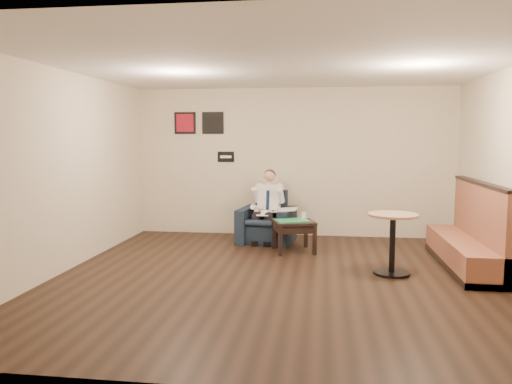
# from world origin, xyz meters

# --- Properties ---
(ground) EXTENTS (6.00, 6.00, 0.00)m
(ground) POSITION_xyz_m (0.00, 0.00, 0.00)
(ground) COLOR black
(ground) RESTS_ON ground
(wall_back) EXTENTS (6.00, 0.02, 2.80)m
(wall_back) POSITION_xyz_m (0.00, 3.00, 1.40)
(wall_back) COLOR beige
(wall_back) RESTS_ON ground
(wall_front) EXTENTS (6.00, 0.02, 2.80)m
(wall_front) POSITION_xyz_m (0.00, -3.00, 1.40)
(wall_front) COLOR beige
(wall_front) RESTS_ON ground
(wall_left) EXTENTS (0.02, 6.00, 2.80)m
(wall_left) POSITION_xyz_m (-3.00, 0.00, 1.40)
(wall_left) COLOR beige
(wall_left) RESTS_ON ground
(ceiling) EXTENTS (6.00, 6.00, 0.02)m
(ceiling) POSITION_xyz_m (0.00, 0.00, 2.80)
(ceiling) COLOR white
(ceiling) RESTS_ON wall_back
(seating_sign) EXTENTS (0.32, 0.02, 0.20)m
(seating_sign) POSITION_xyz_m (-1.30, 2.98, 1.50)
(seating_sign) COLOR black
(seating_sign) RESTS_ON wall_back
(art_print_left) EXTENTS (0.42, 0.03, 0.42)m
(art_print_left) POSITION_xyz_m (-2.10, 2.98, 2.15)
(art_print_left) COLOR #A61427
(art_print_left) RESTS_ON wall_back
(art_print_right) EXTENTS (0.42, 0.03, 0.42)m
(art_print_right) POSITION_xyz_m (-1.55, 2.98, 2.15)
(art_print_right) COLOR black
(art_print_right) RESTS_ON wall_back
(armchair) EXTENTS (1.05, 1.05, 0.90)m
(armchair) POSITION_xyz_m (-0.43, 2.30, 0.45)
(armchair) COLOR black
(armchair) RESTS_ON ground
(seated_man) EXTENTS (0.70, 0.95, 1.24)m
(seated_man) POSITION_xyz_m (-0.44, 2.18, 0.62)
(seated_man) COLOR white
(seated_man) RESTS_ON armchair
(lap_papers) EXTENTS (0.22, 0.31, 0.01)m
(lap_papers) POSITION_xyz_m (-0.46, 2.09, 0.55)
(lap_papers) COLOR white
(lap_papers) RESTS_ON seated_man
(newspaper) EXTENTS (0.43, 0.52, 0.01)m
(newspaper) POSITION_xyz_m (-0.07, 2.15, 0.61)
(newspaper) COLOR silver
(newspaper) RESTS_ON armchair
(side_table) EXTENTS (0.78, 0.78, 0.52)m
(side_table) POSITION_xyz_m (0.10, 1.59, 0.26)
(side_table) COLOR black
(side_table) RESTS_ON ground
(green_folder) EXTENTS (0.62, 0.55, 0.01)m
(green_folder) POSITION_xyz_m (0.07, 1.56, 0.52)
(green_folder) COLOR #25B961
(green_folder) RESTS_ON side_table
(coffee_mug) EXTENTS (0.12, 0.12, 0.11)m
(coffee_mug) POSITION_xyz_m (0.26, 1.78, 0.57)
(coffee_mug) COLOR white
(coffee_mug) RESTS_ON side_table
(smartphone) EXTENTS (0.17, 0.10, 0.01)m
(smartphone) POSITION_xyz_m (0.10, 1.78, 0.52)
(smartphone) COLOR black
(smartphone) RESTS_ON side_table
(banquette) EXTENTS (0.57, 2.38, 1.22)m
(banquette) POSITION_xyz_m (2.59, 0.94, 0.61)
(banquette) COLOR brown
(banquette) RESTS_ON ground
(cafe_table) EXTENTS (0.88, 0.88, 0.84)m
(cafe_table) POSITION_xyz_m (1.52, 0.39, 0.42)
(cafe_table) COLOR #AA7E5C
(cafe_table) RESTS_ON ground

